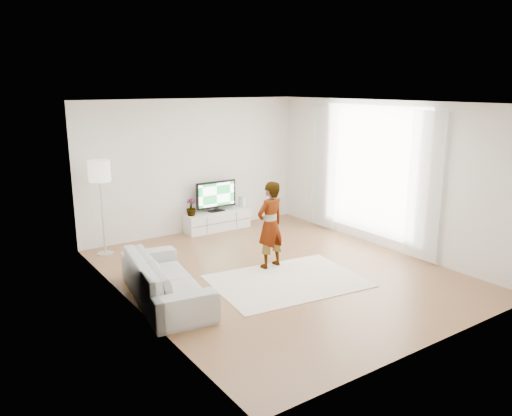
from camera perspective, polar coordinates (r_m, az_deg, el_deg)
floor at (r=8.50m, az=2.57°, el=-7.28°), size 6.00×6.00×0.00m
ceiling at (r=7.93m, az=2.80°, el=11.95°), size 6.00×6.00×0.00m
wall_left at (r=6.92m, az=-14.09°, el=-0.46°), size 0.02×6.00×2.80m
wall_right at (r=9.78m, az=14.49°, el=3.64°), size 0.02×6.00×2.80m
wall_back at (r=10.61m, az=-7.14°, el=4.74°), size 5.00×0.02×2.80m
wall_front at (r=6.05m, az=20.04°, el=-2.95°), size 5.00×0.02×2.80m
window at (r=9.96m, az=13.14°, el=4.18°), size 0.01×2.60×2.50m
curtain_near at (r=9.10m, az=18.76°, el=2.27°), size 0.04×0.70×2.60m
curtain_far at (r=10.83m, az=7.76°, el=4.64°), size 0.04×0.70×2.60m
media_console at (r=10.85m, az=-4.45°, el=-1.45°), size 1.46×0.42×0.41m
television at (r=10.74m, az=-4.58°, el=1.48°), size 0.95×0.19×0.66m
game_console at (r=11.09m, az=-1.62°, el=0.67°), size 0.08×0.19×0.24m
potted_plant at (r=10.47m, az=-7.43°, el=0.09°), size 0.26×0.26×0.36m
rug at (r=8.11m, az=3.61°, el=-8.32°), size 2.53×1.97×0.01m
player at (r=8.46m, az=1.64°, el=-1.93°), size 0.59×0.43×1.50m
sofa at (r=7.47m, az=-10.30°, el=-7.90°), size 1.19×2.31×0.64m
floor_lamp at (r=9.39m, az=-17.44°, el=3.60°), size 0.39×0.39×1.76m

